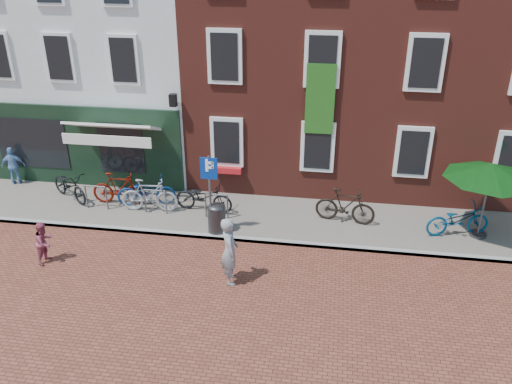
% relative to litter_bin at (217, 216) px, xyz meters
% --- Properties ---
extents(ground, '(80.00, 80.00, 0.00)m').
position_rel_litter_bin_xyz_m(ground, '(-0.70, -0.35, -0.61)').
color(ground, brown).
extents(sidewalk, '(24.00, 3.00, 0.10)m').
position_rel_litter_bin_xyz_m(sidewalk, '(0.30, 1.15, -0.56)').
color(sidewalk, slate).
rests_on(sidewalk, ground).
extents(building_stucco, '(8.00, 8.00, 9.00)m').
position_rel_litter_bin_xyz_m(building_stucco, '(-5.70, 6.65, 3.89)').
color(building_stucco, silver).
rests_on(building_stucco, ground).
extents(building_brick_mid, '(6.00, 8.00, 10.00)m').
position_rel_litter_bin_xyz_m(building_brick_mid, '(1.30, 6.65, 4.39)').
color(building_brick_mid, maroon).
rests_on(building_brick_mid, ground).
extents(building_brick_right, '(6.00, 8.00, 10.00)m').
position_rel_litter_bin_xyz_m(building_brick_right, '(7.30, 6.65, 4.39)').
color(building_brick_right, maroon).
rests_on(building_brick_right, ground).
extents(litter_bin, '(0.54, 0.54, 0.99)m').
position_rel_litter_bin_xyz_m(litter_bin, '(0.00, 0.00, 0.00)').
color(litter_bin, '#313033').
rests_on(litter_bin, sidewalk).
extents(parking_sign, '(0.50, 0.08, 2.47)m').
position_rel_litter_bin_xyz_m(parking_sign, '(-0.15, -0.11, 1.17)').
color(parking_sign, '#4C4C4F').
rests_on(parking_sign, sidewalk).
extents(parasol, '(2.61, 2.61, 2.42)m').
position_rel_litter_bin_xyz_m(parasol, '(7.73, 0.95, 1.67)').
color(parasol, '#4C4C4F').
rests_on(parasol, sidewalk).
extents(woman, '(0.64, 0.78, 1.85)m').
position_rel_litter_bin_xyz_m(woman, '(0.87, -2.32, 0.32)').
color(woman, gray).
rests_on(woman, ground).
extents(boy, '(0.55, 0.65, 1.21)m').
position_rel_litter_bin_xyz_m(boy, '(-4.31, -2.18, -0.00)').
color(boy, '#9C3F52').
rests_on(boy, ground).
extents(cafe_person, '(0.88, 0.57, 1.39)m').
position_rel_litter_bin_xyz_m(cafe_person, '(-7.93, 2.25, 0.19)').
color(cafe_person, '#6790C2').
rests_on(cafe_person, sidewalk).
extents(bicycle_0, '(1.96, 1.60, 1.00)m').
position_rel_litter_bin_xyz_m(bicycle_0, '(-5.39, 1.38, -0.01)').
color(bicycle_0, black).
rests_on(bicycle_0, sidewalk).
extents(bicycle_1, '(1.86, 0.57, 1.11)m').
position_rel_litter_bin_xyz_m(bicycle_1, '(-3.58, 1.30, 0.05)').
color(bicycle_1, '#5A0D04').
rests_on(bicycle_1, sidewalk).
extents(bicycle_2, '(2.01, 1.10, 1.00)m').
position_rel_litter_bin_xyz_m(bicycle_2, '(-2.68, 1.36, -0.01)').
color(bicycle_2, navy).
rests_on(bicycle_2, sidewalk).
extents(bicycle_3, '(1.89, 0.67, 1.11)m').
position_rel_litter_bin_xyz_m(bicycle_3, '(-2.43, 0.96, 0.05)').
color(bicycle_3, '#959597').
rests_on(bicycle_3, sidewalk).
extents(bicycle_4, '(1.96, 0.85, 1.00)m').
position_rel_litter_bin_xyz_m(bicycle_4, '(-0.71, 1.24, -0.01)').
color(bicycle_4, black).
rests_on(bicycle_4, sidewalk).
extents(bicycle_5, '(1.91, 0.82, 1.11)m').
position_rel_litter_bin_xyz_m(bicycle_5, '(3.78, 1.18, 0.05)').
color(bicycle_5, black).
rests_on(bicycle_5, sidewalk).
extents(bicycle_6, '(2.01, 1.14, 1.00)m').
position_rel_litter_bin_xyz_m(bicycle_6, '(7.08, 0.90, -0.01)').
color(bicycle_6, navy).
rests_on(bicycle_6, sidewalk).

